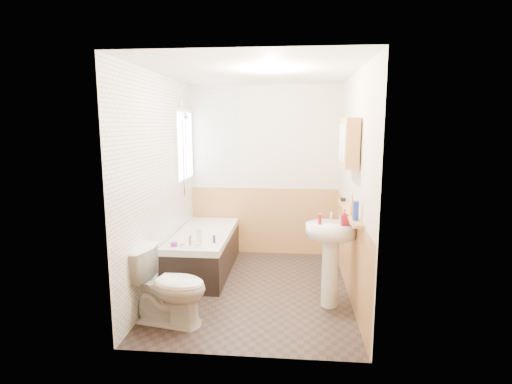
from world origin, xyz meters
The scene contains 26 objects.
floor centered at (0.00, 0.00, 0.00)m, with size 2.80×2.80×0.00m, color black.
ceiling centered at (0.00, 0.00, 2.50)m, with size 2.80×2.80×0.00m, color white.
wall_back centered at (0.00, 1.41, 1.25)m, with size 2.20×0.02×2.50m, color beige.
wall_front centered at (0.00, -1.41, 1.25)m, with size 2.20×0.02×2.50m, color beige.
wall_left centered at (-1.11, 0.00, 1.25)m, with size 0.02×2.80×2.50m, color beige.
wall_right centered at (1.11, 0.00, 1.25)m, with size 0.02×2.80×2.50m, color beige.
wainscot_right centered at (1.09, 0.00, 0.50)m, with size 0.01×2.80×1.00m, color tan.
wainscot_front centered at (0.00, -1.39, 0.50)m, with size 2.20×0.01×1.00m, color tan.
wainscot_back centered at (0.00, 1.39, 0.50)m, with size 2.20×0.01×1.00m, color tan.
tile_cladding_left centered at (-1.09, 0.00, 1.25)m, with size 0.01×2.80×2.50m, color white.
tile_return_back centered at (-0.73, 1.39, 1.75)m, with size 0.75×0.01×1.50m, color white.
window centered at (-1.06, 0.95, 1.65)m, with size 0.03×0.79×0.99m.
bathtub centered at (-0.73, 0.56, 0.28)m, with size 0.70×1.63×0.68m.
shower_riser centered at (-1.04, 0.80, 1.72)m, with size 0.11×0.09×1.29m.
toilet centered at (-0.76, -0.88, 0.38)m, with size 0.43×0.77×0.76m, color white.
sink centered at (0.84, -0.36, 0.65)m, with size 0.53×0.43×1.03m.
pine_shelf centered at (1.04, -0.17, 1.00)m, with size 0.10×1.35×0.03m, color tan.
medicine_cabinet centered at (1.01, -0.18, 1.75)m, with size 0.14×0.57×0.51m.
foam_can centered at (1.04, -0.63, 1.11)m, with size 0.06×0.06×0.19m, color #19339E.
green_bottle centered at (1.04, -0.40, 1.14)m, with size 0.05×0.05×0.25m, color orange.
black_jar centered at (1.04, 0.35, 1.04)m, with size 0.06×0.06×0.04m, color black.
soap_bottle centered at (0.97, -0.42, 0.95)m, with size 0.08×0.17×0.08m, color maroon.
clear_bottle centered at (0.72, -0.39, 0.97)m, with size 0.04×0.04×0.11m, color maroon.
blue_gel centered at (-0.65, -0.04, 0.64)m, with size 0.05×0.03×0.20m, color silver.
cream_jar centered at (-0.93, -0.12, 0.56)m, with size 0.08×0.08×0.05m, color purple.
orange_bottle centered at (-0.50, 0.07, 0.59)m, with size 0.03×0.03×0.09m, color navy.
Camera 1 is at (0.43, -4.47, 1.93)m, focal length 28.00 mm.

